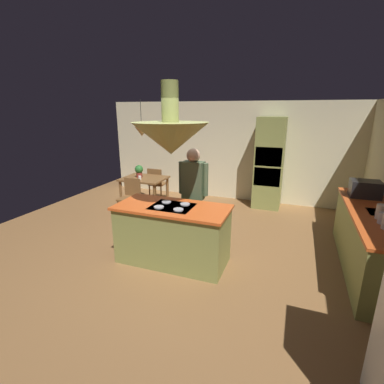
# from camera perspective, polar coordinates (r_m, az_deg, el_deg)

# --- Properties ---
(ground) EXTENTS (8.16, 8.16, 0.00)m
(ground) POSITION_cam_1_polar(r_m,az_deg,el_deg) (4.87, -2.82, -12.52)
(ground) COLOR olive
(wall_back) EXTENTS (6.80, 0.10, 2.55)m
(wall_back) POSITION_cam_1_polar(r_m,az_deg,el_deg) (7.62, 7.42, 8.16)
(wall_back) COLOR beige
(wall_back) RESTS_ON ground
(kitchen_island) EXTENTS (1.75, 0.83, 0.95)m
(kitchen_island) POSITION_cam_1_polar(r_m,az_deg,el_deg) (4.49, -3.92, -8.44)
(kitchen_island) COLOR #8C934C
(kitchen_island) RESTS_ON ground
(counter_run_right) EXTENTS (0.73, 2.63, 0.93)m
(counter_run_right) POSITION_cam_1_polar(r_m,az_deg,el_deg) (5.01, 32.18, -8.32)
(counter_run_right) COLOR #8C934C
(counter_run_right) RESTS_ON ground
(oven_tower) EXTENTS (0.66, 0.62, 2.19)m
(oven_tower) POSITION_cam_1_polar(r_m,az_deg,el_deg) (7.08, 15.32, 5.59)
(oven_tower) COLOR #8C934C
(oven_tower) RESTS_ON ground
(dining_table) EXTENTS (1.03, 0.82, 0.76)m
(dining_table) POSITION_cam_1_polar(r_m,az_deg,el_deg) (6.94, -9.63, 1.99)
(dining_table) COLOR brown
(dining_table) RESTS_ON ground
(person_at_island) EXTENTS (0.53, 0.23, 1.73)m
(person_at_island) POSITION_cam_1_polar(r_m,az_deg,el_deg) (4.87, 0.26, 0.24)
(person_at_island) COLOR tan
(person_at_island) RESTS_ON ground
(range_hood) EXTENTS (1.10, 1.10, 1.00)m
(range_hood) POSITION_cam_1_polar(r_m,az_deg,el_deg) (4.09, -4.34, 11.15)
(range_hood) COLOR #8C934C
(pendant_light_over_table) EXTENTS (0.32, 0.32, 0.82)m
(pendant_light_over_table) POSITION_cam_1_polar(r_m,az_deg,el_deg) (6.75, -10.13, 12.00)
(pendant_light_over_table) COLOR #E0B266
(chair_facing_island) EXTENTS (0.40, 0.40, 0.87)m
(chair_facing_island) POSITION_cam_1_polar(r_m,az_deg,el_deg) (6.46, -12.34, -0.60)
(chair_facing_island) COLOR brown
(chair_facing_island) RESTS_ON ground
(chair_by_back_wall) EXTENTS (0.40, 0.40, 0.87)m
(chair_by_back_wall) POSITION_cam_1_polar(r_m,az_deg,el_deg) (7.51, -7.19, 2.04)
(chair_by_back_wall) COLOR brown
(chair_by_back_wall) RESTS_ON ground
(potted_plant_on_table) EXTENTS (0.20, 0.20, 0.30)m
(potted_plant_on_table) POSITION_cam_1_polar(r_m,az_deg,el_deg) (6.94, -10.66, 4.29)
(potted_plant_on_table) COLOR #99382D
(potted_plant_on_table) RESTS_ON dining_table
(cup_on_table) EXTENTS (0.07, 0.07, 0.09)m
(cup_on_table) POSITION_cam_1_polar(r_m,az_deg,el_deg) (6.73, -10.52, 2.84)
(cup_on_table) COLOR white
(cup_on_table) RESTS_ON dining_table
(canister_sugar) EXTENTS (0.13, 0.13, 0.15)m
(canister_sugar) POSITION_cam_1_polar(r_m,az_deg,el_deg) (4.40, 34.29, -4.44)
(canister_sugar) COLOR silver
(canister_sugar) RESTS_ON counter_run_right
(canister_tea) EXTENTS (0.12, 0.12, 0.20)m
(canister_tea) POSITION_cam_1_polar(r_m,az_deg,el_deg) (4.56, 33.85, -3.34)
(canister_tea) COLOR silver
(canister_tea) RESTS_ON counter_run_right
(microwave_on_counter) EXTENTS (0.46, 0.36, 0.28)m
(microwave_on_counter) POSITION_cam_1_polar(r_m,az_deg,el_deg) (5.55, 31.62, 0.54)
(microwave_on_counter) COLOR #232326
(microwave_on_counter) RESTS_ON counter_run_right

